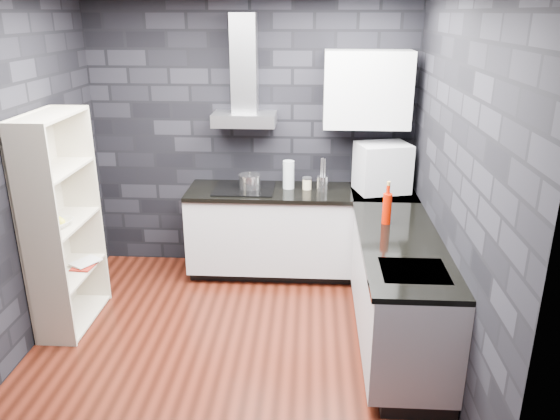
# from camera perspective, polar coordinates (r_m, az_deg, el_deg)

# --- Properties ---
(ground) EXTENTS (3.20, 3.20, 0.00)m
(ground) POSITION_cam_1_polar(r_m,az_deg,el_deg) (4.55, -4.89, -13.82)
(ground) COLOR #45170D
(wall_back) EXTENTS (3.20, 0.05, 2.70)m
(wall_back) POSITION_cam_1_polar(r_m,az_deg,el_deg) (5.52, -2.92, 7.68)
(wall_back) COLOR black
(wall_back) RESTS_ON ground
(wall_front) EXTENTS (3.20, 0.05, 2.70)m
(wall_front) POSITION_cam_1_polar(r_m,az_deg,el_deg) (2.49, -11.12, -8.61)
(wall_front) COLOR black
(wall_front) RESTS_ON ground
(wall_left) EXTENTS (0.05, 3.20, 2.70)m
(wall_left) POSITION_cam_1_polar(r_m,az_deg,el_deg) (4.50, -26.39, 2.75)
(wall_left) COLOR black
(wall_left) RESTS_ON ground
(wall_right) EXTENTS (0.05, 3.20, 2.70)m
(wall_right) POSITION_cam_1_polar(r_m,az_deg,el_deg) (4.04, 17.95, 2.11)
(wall_right) COLOR black
(wall_right) RESTS_ON ground
(toekick_back) EXTENTS (2.18, 0.50, 0.10)m
(toekick_back) POSITION_cam_1_polar(r_m,az_deg,el_deg) (5.64, 2.07, -6.02)
(toekick_back) COLOR black
(toekick_back) RESTS_ON ground
(toekick_right) EXTENTS (0.50, 1.78, 0.10)m
(toekick_right) POSITION_cam_1_polar(r_m,az_deg,el_deg) (4.62, 12.40, -12.91)
(toekick_right) COLOR black
(toekick_right) RESTS_ON ground
(counter_back_cab) EXTENTS (2.20, 0.60, 0.76)m
(counter_back_cab) POSITION_cam_1_polar(r_m,az_deg,el_deg) (5.43, 2.12, -2.13)
(counter_back_cab) COLOR #BAB9BE
(counter_back_cab) RESTS_ON ground
(counter_right_cab) EXTENTS (0.60, 1.80, 0.76)m
(counter_right_cab) POSITION_cam_1_polar(r_m,az_deg,el_deg) (4.40, 12.29, -8.20)
(counter_right_cab) COLOR #BAB9BE
(counter_right_cab) RESTS_ON ground
(counter_back_top) EXTENTS (2.20, 0.62, 0.04)m
(counter_back_top) POSITION_cam_1_polar(r_m,az_deg,el_deg) (5.29, 2.17, 1.85)
(counter_back_top) COLOR black
(counter_back_top) RESTS_ON counter_back_cab
(counter_right_top) EXTENTS (0.62, 1.80, 0.04)m
(counter_right_top) POSITION_cam_1_polar(r_m,az_deg,el_deg) (4.23, 12.56, -3.41)
(counter_right_top) COLOR black
(counter_right_top) RESTS_ON counter_right_cab
(counter_corner_top) EXTENTS (0.62, 0.62, 0.04)m
(counter_corner_top) POSITION_cam_1_polar(r_m,az_deg,el_deg) (5.34, 10.79, 1.69)
(counter_corner_top) COLOR black
(counter_corner_top) RESTS_ON counter_right_cab
(hood_body) EXTENTS (0.60, 0.34, 0.12)m
(hood_body) POSITION_cam_1_polar(r_m,az_deg,el_deg) (5.29, -3.74, 9.45)
(hood_body) COLOR #A5A4A9
(hood_body) RESTS_ON wall_back
(hood_chimney) EXTENTS (0.24, 0.20, 0.90)m
(hood_chimney) POSITION_cam_1_polar(r_m,az_deg,el_deg) (5.29, -3.77, 15.03)
(hood_chimney) COLOR #A5A4A9
(hood_chimney) RESTS_ON hood_body
(upper_cabinet) EXTENTS (0.80, 0.35, 0.70)m
(upper_cabinet) POSITION_cam_1_polar(r_m,az_deg,el_deg) (5.22, 9.10, 12.34)
(upper_cabinet) COLOR silver
(upper_cabinet) RESTS_ON wall_back
(cooktop) EXTENTS (0.58, 0.50, 0.01)m
(cooktop) POSITION_cam_1_polar(r_m,az_deg,el_deg) (5.33, -3.75, 2.26)
(cooktop) COLOR black
(cooktop) RESTS_ON counter_back_top
(sink_rim) EXTENTS (0.44, 0.40, 0.01)m
(sink_rim) POSITION_cam_1_polar(r_m,az_deg,el_deg) (3.78, 13.83, -6.23)
(sink_rim) COLOR #A5A4A9
(sink_rim) RESTS_ON counter_right_top
(pot) EXTENTS (0.26, 0.26, 0.12)m
(pot) POSITION_cam_1_polar(r_m,az_deg,el_deg) (5.30, -3.17, 2.95)
(pot) COLOR silver
(pot) RESTS_ON cooktop
(glass_vase) EXTENTS (0.13, 0.13, 0.27)m
(glass_vase) POSITION_cam_1_polar(r_m,az_deg,el_deg) (5.31, 0.90, 3.72)
(glass_vase) COLOR silver
(glass_vase) RESTS_ON counter_back_top
(storage_jar) EXTENTS (0.11, 0.11, 0.10)m
(storage_jar) POSITION_cam_1_polar(r_m,az_deg,el_deg) (5.30, 2.83, 2.73)
(storage_jar) COLOR beige
(storage_jar) RESTS_ON counter_back_top
(utensil_crock) EXTENTS (0.13, 0.13, 0.14)m
(utensil_crock) POSITION_cam_1_polar(r_m,az_deg,el_deg) (5.28, 4.44, 2.81)
(utensil_crock) COLOR silver
(utensil_crock) RESTS_ON counter_back_top
(appliance_garage) EXTENTS (0.56, 0.48, 0.47)m
(appliance_garage) POSITION_cam_1_polar(r_m,az_deg,el_deg) (5.29, 10.64, 4.32)
(appliance_garage) COLOR silver
(appliance_garage) RESTS_ON counter_back_top
(red_bottle) EXTENTS (0.10, 0.10, 0.25)m
(red_bottle) POSITION_cam_1_polar(r_m,az_deg,el_deg) (4.49, 11.10, 0.12)
(red_bottle) COLOR #B21400
(red_bottle) RESTS_ON counter_right_top
(bookshelf) EXTENTS (0.37, 0.81, 1.80)m
(bookshelf) POSITION_cam_1_polar(r_m,az_deg,el_deg) (4.79, -21.78, -1.33)
(bookshelf) COLOR beige
(bookshelf) RESTS_ON ground
(fruit_bowl) EXTENTS (0.27, 0.27, 0.06)m
(fruit_bowl) POSITION_cam_1_polar(r_m,az_deg,el_deg) (4.70, -22.26, -1.29)
(fruit_bowl) COLOR silver
(fruit_bowl) RESTS_ON bookshelf
(book_red) EXTENTS (0.18, 0.04, 0.24)m
(book_red) POSITION_cam_1_polar(r_m,az_deg,el_deg) (5.01, -20.76, -4.32)
(book_red) COLOR maroon
(book_red) RESTS_ON bookshelf
(book_second) EXTENTS (0.16, 0.10, 0.23)m
(book_second) POSITION_cam_1_polar(r_m,az_deg,el_deg) (5.05, -20.35, -3.79)
(book_second) COLOR #B2B2B2
(book_second) RESTS_ON bookshelf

